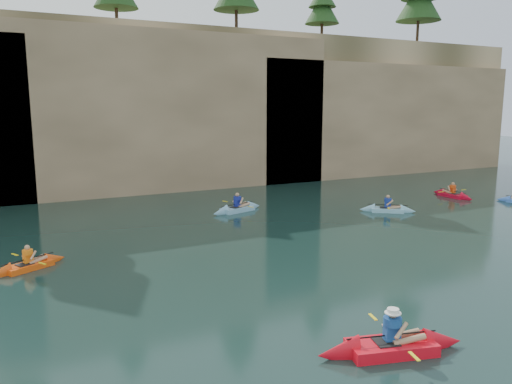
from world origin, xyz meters
name	(u,v)px	position (x,y,z in m)	size (l,w,h in m)	color
ground	(334,306)	(0.00, 0.00, 0.00)	(160.00, 160.00, 0.00)	black
cliff	(119,105)	(0.00, 30.00, 6.00)	(70.00, 16.00, 12.00)	tan
cliff_slab_center	(170,110)	(2.00, 22.60, 5.70)	(24.00, 2.40, 11.40)	tan
cliff_slab_east	(391,118)	(22.00, 22.60, 4.92)	(26.00, 2.40, 9.84)	tan
sea_cave_center	(86,174)	(-4.00, 21.95, 1.60)	(3.50, 1.00, 3.20)	black
sea_cave_east	(275,155)	(10.00, 21.95, 2.25)	(5.00, 1.00, 4.50)	black
main_kayaker	(391,346)	(-0.43, -3.00, 0.19)	(3.90, 2.50, 1.42)	red
kayaker_orange	(29,265)	(-8.09, 7.99, 0.14)	(2.99, 2.05, 1.15)	#F8510F
kayaker_ltblue_near	(387,209)	(10.68, 9.80, 0.15)	(2.91, 2.50, 1.23)	#85C1DF
kayaker_red_far	(452,195)	(17.75, 11.53, 0.15)	(2.43, 3.38, 1.23)	red
kayaker_ltblue_mid	(237,209)	(3.09, 13.76, 0.17)	(3.62, 2.54, 1.35)	#7CB0D0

